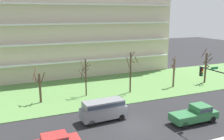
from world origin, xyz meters
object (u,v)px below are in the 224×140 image
tree_left (85,76)px  traffic_signal_mast (221,91)px  tree_right (174,72)px  tree_far_right (206,66)px  van_gray_center_right (104,109)px  tree_center (131,71)px  pickup_green_center_left (195,114)px  tree_far_left (40,86)px

tree_left → traffic_signal_mast: size_ratio=0.82×
tree_right → tree_far_right: 6.75m
tree_far_right → van_gray_center_right: tree_far_right is taller
tree_center → pickup_green_center_left: size_ratio=1.18×
tree_left → tree_right: tree_left is taller
tree_far_left → tree_far_right: bearing=-1.8°
tree_center → traffic_signal_mast: 15.69m
tree_left → tree_far_right: 21.37m
tree_center → traffic_signal_mast: (1.73, -15.56, 1.09)m
tree_left → van_gray_center_right: size_ratio=1.05×
tree_left → tree_far_right: (21.33, -1.32, -0.06)m
tree_center → pickup_green_center_left: (1.73, -12.42, -2.46)m
tree_far_right → pickup_green_center_left: size_ratio=1.11×
tree_far_right → traffic_signal_mast: traffic_signal_mast is taller
tree_right → traffic_signal_mast: (-6.08, -15.41, 2.03)m
tree_right → van_gray_center_right: 17.18m
van_gray_center_right → traffic_signal_mast: traffic_signal_mast is taller
tree_far_left → tree_far_right: size_ratio=0.81×
pickup_green_center_left → van_gray_center_right: 10.26m
tree_far_left → pickup_green_center_left: 20.06m
tree_center → tree_right: tree_center is taller
pickup_green_center_left → traffic_signal_mast: (-0.01, -3.14, 3.56)m
tree_right → pickup_green_center_left: tree_right is taller
tree_left → traffic_signal_mast: (8.51, -16.75, 1.50)m
van_gray_center_right → tree_left: bearing=-97.4°
van_gray_center_right → tree_center: bearing=-136.4°
tree_far_right → van_gray_center_right: 23.41m
tree_far_left → tree_right: (21.14, -0.90, 0.09)m
tree_far_left → tree_center: tree_center is taller
tree_far_left → tree_left: size_ratio=0.88×
tree_left → tree_center: bearing=-9.9°
van_gray_center_right → tree_far_right: bearing=-163.6°
tree_far_left → traffic_signal_mast: (15.06, -16.31, 2.13)m
traffic_signal_mast → tree_far_right: bearing=50.3°
tree_right → tree_far_left: bearing=177.5°
pickup_green_center_left → traffic_signal_mast: 4.75m
tree_left → tree_center: tree_center is taller
tree_left → tree_center: size_ratio=0.87×
tree_left → traffic_signal_mast: bearing=-63.1°
tree_far_right → tree_far_left: bearing=178.2°
tree_right → tree_center: bearing=178.9°
pickup_green_center_left → traffic_signal_mast: traffic_signal_mast is taller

